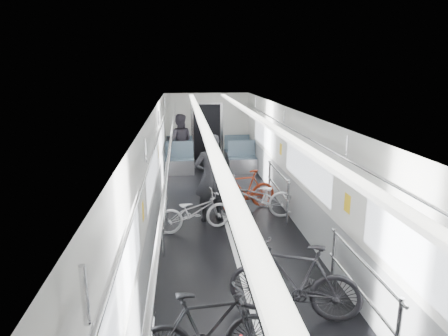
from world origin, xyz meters
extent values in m
cube|color=black|center=(0.00, 0.00, 0.00)|extent=(3.00, 14.00, 0.01)
cube|color=white|center=(0.00, 0.00, 2.40)|extent=(3.00, 14.00, 0.02)
cube|color=silver|center=(-1.50, 0.00, 1.20)|extent=(0.02, 14.00, 2.40)
cube|color=silver|center=(1.50, 0.00, 1.20)|extent=(0.02, 14.00, 2.40)
cube|color=silver|center=(0.00, 7.00, 1.20)|extent=(3.00, 0.02, 2.40)
cube|color=white|center=(0.00, 0.00, 0.01)|extent=(0.08, 13.80, 0.01)
cube|color=gray|center=(-1.47, 0.00, 0.45)|extent=(0.01, 13.90, 0.90)
cube|color=gray|center=(1.47, 0.00, 0.45)|extent=(0.01, 13.90, 0.90)
cube|color=white|center=(-1.47, 0.00, 1.40)|extent=(0.01, 10.80, 0.75)
cube|color=white|center=(1.47, 0.00, 1.40)|extent=(0.01, 10.80, 0.75)
cube|color=white|center=(-0.55, 0.00, 2.34)|extent=(0.14, 13.40, 0.05)
cube|color=white|center=(0.55, 0.00, 2.34)|extent=(0.14, 13.40, 0.05)
cube|color=black|center=(0.00, 6.94, 1.00)|extent=(0.95, 0.10, 2.00)
imported|color=black|center=(-0.68, -3.50, 0.48)|extent=(1.64, 0.60, 0.96)
imported|color=#B9B9BE|center=(-0.69, 0.43, 0.41)|extent=(1.67, 0.95, 0.83)
imported|color=black|center=(0.52, -2.66, 0.54)|extent=(1.85, 1.08, 1.07)
imported|color=#A4A4A8|center=(0.69, 1.02, 0.47)|extent=(1.84, 0.82, 0.94)
imported|color=maroon|center=(0.52, 1.62, 0.47)|extent=(1.61, 0.74, 0.93)
imported|color=black|center=(0.10, 0.86, 0.41)|extent=(0.77, 1.63, 0.82)
imported|color=black|center=(-0.32, 0.96, 0.97)|extent=(0.79, 0.60, 1.94)
imported|color=#2D2A31|center=(-0.98, 5.87, 0.90)|extent=(0.97, 0.80, 1.80)
camera|label=1|loc=(-0.91, -7.29, 3.28)|focal=32.00mm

